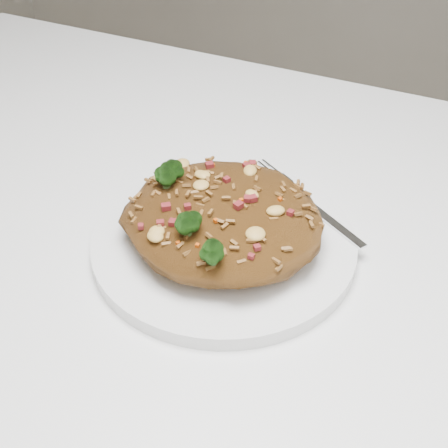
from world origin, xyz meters
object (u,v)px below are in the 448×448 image
(fork, at_px, (311,206))
(dining_table, at_px, (235,341))
(plate, at_px, (224,243))
(fried_rice, at_px, (223,212))

(fork, bearing_deg, dining_table, -76.65)
(plate, height_order, fork, fork)
(dining_table, xyz_separation_m, plate, (-0.02, 0.03, 0.10))
(fried_rice, distance_m, fork, 0.10)
(plate, relative_size, fried_rice, 1.33)
(dining_table, relative_size, plate, 4.99)
(dining_table, height_order, fork, fork)
(dining_table, xyz_separation_m, fried_rice, (-0.03, 0.03, 0.13))
(plate, bearing_deg, fork, 52.73)
(dining_table, bearing_deg, plate, 132.53)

